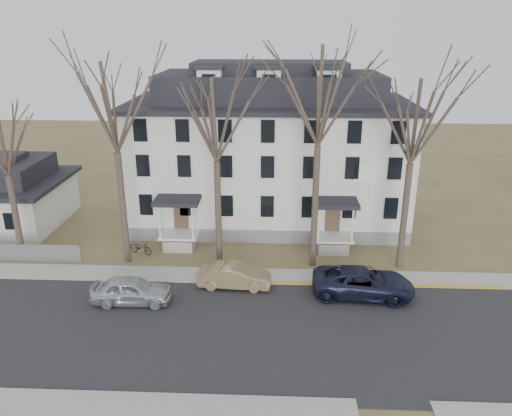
{
  "coord_description": "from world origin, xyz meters",
  "views": [
    {
      "loc": [
        -1.37,
        -19.16,
        14.49
      ],
      "look_at": [
        -2.6,
        9.0,
        4.13
      ],
      "focal_mm": 35.0,
      "sensor_mm": 36.0,
      "label": 1
    }
  ],
  "objects_px": {
    "car_silver": "(132,291)",
    "tree_center": "(320,89)",
    "boarding_house": "(269,152)",
    "bicycle_left": "(141,248)",
    "small_house": "(6,196)",
    "car_navy": "(363,283)",
    "tree_far_left": "(113,101)",
    "tree_mid_right": "(415,116)",
    "car_tan": "(234,276)",
    "tree_bungalow": "(2,137)",
    "tree_mid_left": "(215,114)"
  },
  "relations": [
    {
      "from": "tree_center",
      "to": "tree_mid_right",
      "type": "relative_size",
      "value": 1.15
    },
    {
      "from": "boarding_house",
      "to": "bicycle_left",
      "type": "xyz_separation_m",
      "value": [
        -8.42,
        -7.04,
        -4.93
      ]
    },
    {
      "from": "tree_mid_left",
      "to": "car_silver",
      "type": "bearing_deg",
      "value": -129.86
    },
    {
      "from": "tree_mid_right",
      "to": "tree_bungalow",
      "type": "bearing_deg",
      "value": 180.0
    },
    {
      "from": "tree_bungalow",
      "to": "car_tan",
      "type": "distance_m",
      "value": 16.35
    },
    {
      "from": "tree_center",
      "to": "car_tan",
      "type": "bearing_deg",
      "value": -146.92
    },
    {
      "from": "car_silver",
      "to": "small_house",
      "type": "bearing_deg",
      "value": 46.89
    },
    {
      "from": "small_house",
      "to": "boarding_house",
      "type": "bearing_deg",
      "value": 5.59
    },
    {
      "from": "small_house",
      "to": "tree_mid_left",
      "type": "distance_m",
      "value": 19.53
    },
    {
      "from": "tree_mid_right",
      "to": "bicycle_left",
      "type": "xyz_separation_m",
      "value": [
        -16.92,
        1.11,
        -9.15
      ]
    },
    {
      "from": "car_silver",
      "to": "bicycle_left",
      "type": "bearing_deg",
      "value": 9.02
    },
    {
      "from": "car_silver",
      "to": "tree_far_left",
      "type": "bearing_deg",
      "value": 17.22
    },
    {
      "from": "small_house",
      "to": "car_silver",
      "type": "bearing_deg",
      "value": -41.62
    },
    {
      "from": "tree_far_left",
      "to": "tree_mid_right",
      "type": "height_order",
      "value": "tree_far_left"
    },
    {
      "from": "car_silver",
      "to": "bicycle_left",
      "type": "distance_m",
      "value": 6.34
    },
    {
      "from": "tree_center",
      "to": "car_tan",
      "type": "height_order",
      "value": "tree_center"
    },
    {
      "from": "boarding_house",
      "to": "tree_mid_right",
      "type": "xyz_separation_m",
      "value": [
        8.5,
        -8.15,
        4.22
      ]
    },
    {
      "from": "tree_far_left",
      "to": "bicycle_left",
      "type": "xyz_separation_m",
      "value": [
        0.58,
        1.11,
        -9.89
      ]
    },
    {
      "from": "car_navy",
      "to": "tree_mid_right",
      "type": "bearing_deg",
      "value": -33.44
    },
    {
      "from": "small_house",
      "to": "tree_bungalow",
      "type": "height_order",
      "value": "tree_bungalow"
    },
    {
      "from": "tree_mid_right",
      "to": "tree_far_left",
      "type": "bearing_deg",
      "value": 180.0
    },
    {
      "from": "tree_bungalow",
      "to": "bicycle_left",
      "type": "bearing_deg",
      "value": 8.36
    },
    {
      "from": "small_house",
      "to": "car_navy",
      "type": "relative_size",
      "value": 1.52
    },
    {
      "from": "small_house",
      "to": "car_navy",
      "type": "xyz_separation_m",
      "value": [
        25.58,
        -9.96,
        -1.46
      ]
    },
    {
      "from": "tree_far_left",
      "to": "tree_center",
      "type": "bearing_deg",
      "value": 0.0
    },
    {
      "from": "small_house",
      "to": "tree_mid_left",
      "type": "height_order",
      "value": "tree_mid_left"
    },
    {
      "from": "car_tan",
      "to": "small_house",
      "type": "bearing_deg",
      "value": 65.95
    },
    {
      "from": "tree_far_left",
      "to": "car_navy",
      "type": "height_order",
      "value": "tree_far_left"
    },
    {
      "from": "car_tan",
      "to": "bicycle_left",
      "type": "xyz_separation_m",
      "value": [
        -6.66,
        4.22,
        -0.25
      ]
    },
    {
      "from": "tree_center",
      "to": "tree_far_left",
      "type": "bearing_deg",
      "value": 180.0
    },
    {
      "from": "car_silver",
      "to": "tree_mid_right",
      "type": "bearing_deg",
      "value": -73.53
    },
    {
      "from": "car_tan",
      "to": "car_silver",
      "type": "bearing_deg",
      "value": 113.02
    },
    {
      "from": "tree_far_left",
      "to": "tree_mid_left",
      "type": "height_order",
      "value": "tree_far_left"
    },
    {
      "from": "tree_far_left",
      "to": "tree_mid_right",
      "type": "xyz_separation_m",
      "value": [
        17.5,
        0.0,
        -0.74
      ]
    },
    {
      "from": "small_house",
      "to": "car_tan",
      "type": "xyz_separation_m",
      "value": [
        18.23,
        -9.3,
        -1.55
      ]
    },
    {
      "from": "small_house",
      "to": "car_tan",
      "type": "height_order",
      "value": "small_house"
    },
    {
      "from": "car_silver",
      "to": "tree_center",
      "type": "bearing_deg",
      "value": -65.02
    },
    {
      "from": "tree_mid_left",
      "to": "bicycle_left",
      "type": "bearing_deg",
      "value": 168.41
    },
    {
      "from": "car_navy",
      "to": "bicycle_left",
      "type": "bearing_deg",
      "value": 75.2
    },
    {
      "from": "boarding_house",
      "to": "tree_far_left",
      "type": "distance_m",
      "value": 13.12
    },
    {
      "from": "tree_mid_left",
      "to": "tree_far_left",
      "type": "bearing_deg",
      "value": 180.0
    },
    {
      "from": "tree_bungalow",
      "to": "bicycle_left",
      "type": "height_order",
      "value": "tree_bungalow"
    },
    {
      "from": "car_silver",
      "to": "boarding_house",
      "type": "bearing_deg",
      "value": -30.21
    },
    {
      "from": "small_house",
      "to": "tree_mid_left",
      "type": "relative_size",
      "value": 0.68
    },
    {
      "from": "small_house",
      "to": "car_silver",
      "type": "distance_m",
      "value": 17.09
    },
    {
      "from": "car_tan",
      "to": "bicycle_left",
      "type": "distance_m",
      "value": 7.88
    },
    {
      "from": "tree_mid_right",
      "to": "car_tan",
      "type": "bearing_deg",
      "value": -163.17
    },
    {
      "from": "tree_far_left",
      "to": "tree_bungalow",
      "type": "relative_size",
      "value": 1.27
    },
    {
      "from": "car_tan",
      "to": "car_navy",
      "type": "xyz_separation_m",
      "value": [
        7.35,
        -0.65,
        0.09
      ]
    },
    {
      "from": "boarding_house",
      "to": "car_navy",
      "type": "bearing_deg",
      "value": -64.91
    }
  ]
}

